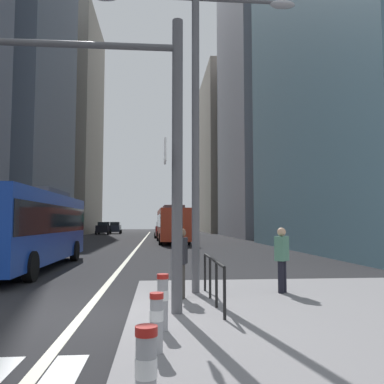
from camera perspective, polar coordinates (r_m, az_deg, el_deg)
name	(u,v)px	position (r m, az deg, el deg)	size (l,w,h in m)	color
ground_plane	(136,250)	(28.62, -8.03, -8.14)	(160.00, 160.00, 0.00)	black
median_island	(364,320)	(8.69, 23.24, -16.40)	(9.00, 10.00, 0.15)	gray
lane_centre_line	(142,242)	(38.60, -7.20, -7.14)	(0.20, 80.00, 0.01)	beige
office_tower_left_mid	(10,11)	(56.13, -24.45, 22.44)	(11.87, 18.51, 53.69)	slate
office_tower_left_far	(58,124)	(74.76, -18.52, 9.15)	(13.11, 18.88, 38.05)	gray
office_tower_right_mid	(272,71)	(58.54, 11.26, 16.57)	(12.18, 20.06, 45.42)	gray
office_tower_right_far	(239,153)	(77.83, 6.71, 5.48)	(13.53, 18.94, 30.21)	gray
city_bus_blue_oncoming	(29,225)	(17.89, -22.25, -4.33)	(2.71, 10.94, 3.40)	#14389E
city_bus_red_receding	(172,223)	(37.78, -2.86, -4.45)	(2.91, 11.47, 3.40)	red
city_bus_red_distant	(168,223)	(61.38, -3.45, -4.38)	(2.70, 11.54, 3.40)	#198456
car_oncoming_mid	(115,228)	(67.98, -10.90, -5.01)	(2.13, 4.29, 1.94)	#232838
car_receding_near	(163,230)	(49.41, -4.17, -5.38)	(2.17, 4.60, 1.94)	maroon
car_receding_far	(163,230)	(49.25, -4.14, -5.39)	(2.13, 4.21, 1.94)	silver
car_oncoming_far	(103,228)	(64.14, -12.50, -5.04)	(2.11, 4.17, 1.94)	black
traffic_signal_gantry	(66,112)	(8.54, -17.53, 10.76)	(6.64, 0.65, 6.00)	#515156
street_lamp_post	(196,96)	(10.88, 0.51, 13.56)	(5.50, 0.32, 8.00)	#56565B
bollard_front	(146,375)	(3.75, -6.57, -24.45)	(0.20, 0.20, 0.91)	#99999E
bollard_left	(156,319)	(5.83, -5.08, -17.59)	(0.20, 0.20, 0.81)	#99999E
bollard_right	(163,299)	(6.93, -4.20, -14.96)	(0.20, 0.20, 0.93)	#99999E
pedestrian_railing	(213,272)	(9.15, 3.02, -11.24)	(0.06, 3.17, 0.98)	black
pedestrian_waiting	(282,257)	(10.63, 12.68, -8.95)	(0.43, 0.44, 1.65)	black
pedestrian_walking	(181,259)	(9.62, -1.52, -9.57)	(0.33, 0.43, 1.65)	#423D38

